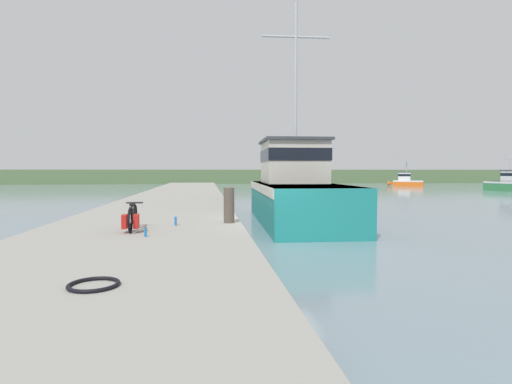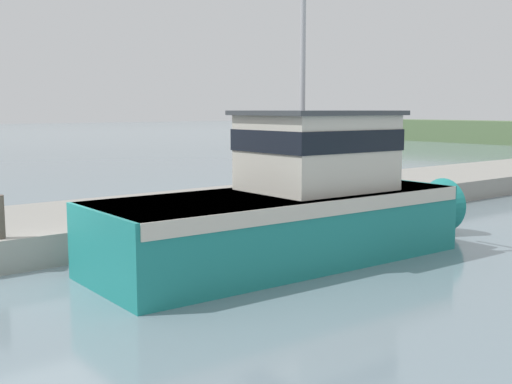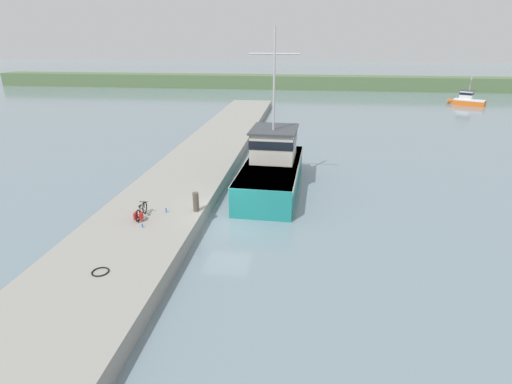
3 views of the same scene
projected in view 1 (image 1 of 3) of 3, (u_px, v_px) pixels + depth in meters
ground_plane at (278, 247)px, 12.47m from camera, size 320.00×320.00×0.00m
dock_pier at (147, 236)px, 11.95m from camera, size 5.59×80.00×0.83m
far_shoreline at (372, 176)px, 77.87m from camera, size 180.00×5.00×2.55m
fishing_boat_main at (296, 190)px, 18.70m from camera, size 3.91×11.70×10.12m
boat_orange_near at (510, 183)px, 46.07m from camera, size 2.83×5.89×4.22m
boat_blue_far at (406, 181)px, 60.19m from camera, size 4.97×3.66×4.27m
bicycle_touring at (132, 219)px, 10.24m from camera, size 0.48×1.65×0.70m
mooring_post at (229, 205)px, 11.82m from camera, size 0.31×0.31×1.04m
hose_coil at (94, 285)px, 5.33m from camera, size 0.68×0.68×0.05m
water_bottle_on_curb at (176, 221)px, 11.26m from camera, size 0.06×0.06×0.25m
water_bottle_by_bike at (145, 233)px, 9.34m from camera, size 0.06×0.06×0.19m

